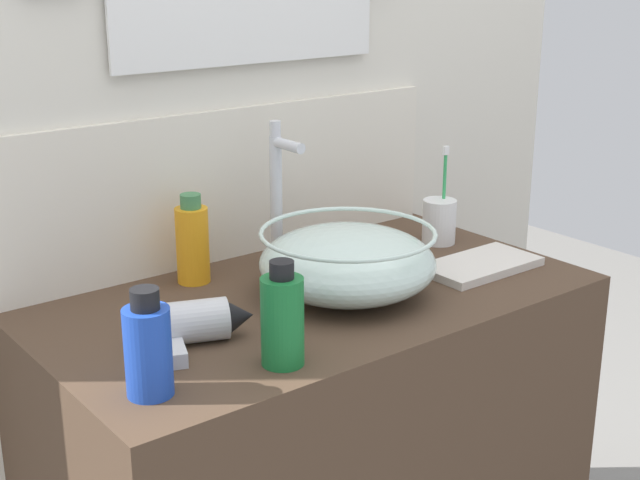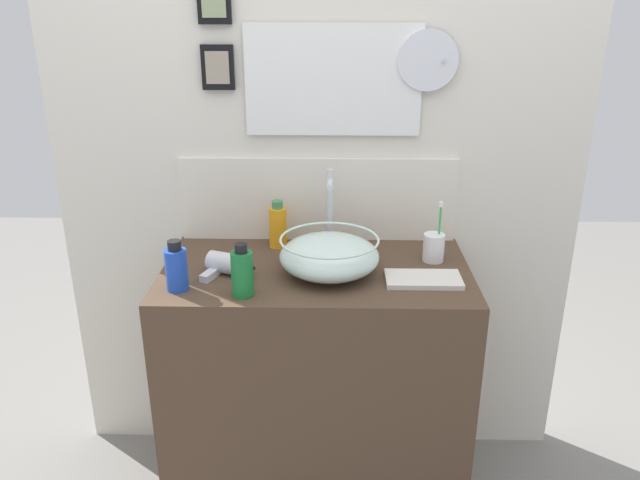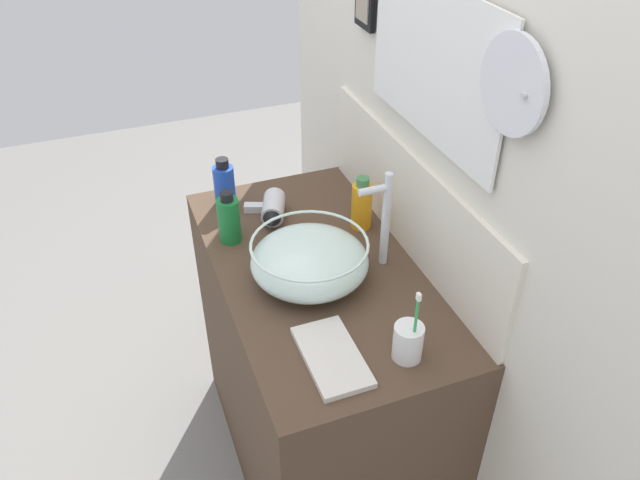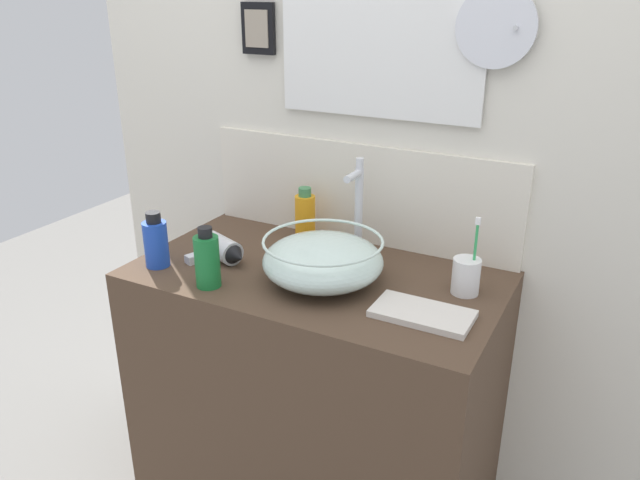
{
  "view_description": "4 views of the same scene",
  "coord_description": "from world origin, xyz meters",
  "px_view_note": "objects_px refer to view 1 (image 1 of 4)",
  "views": [
    {
      "loc": [
        -0.91,
        -1.19,
        1.48
      ],
      "look_at": [
        0.01,
        0.0,
        1.0
      ],
      "focal_mm": 50.0,
      "sensor_mm": 36.0,
      "label": 1
    },
    {
      "loc": [
        0.05,
        -1.85,
        1.72
      ],
      "look_at": [
        0.01,
        0.0,
        1.0
      ],
      "focal_mm": 35.0,
      "sensor_mm": 36.0,
      "label": 2
    },
    {
      "loc": [
        1.27,
        -0.47,
        1.98
      ],
      "look_at": [
        0.01,
        0.0,
        1.0
      ],
      "focal_mm": 35.0,
      "sensor_mm": 36.0,
      "label": 3
    },
    {
      "loc": [
        0.73,
        -1.35,
        1.63
      ],
      "look_at": [
        0.01,
        0.0,
        1.0
      ],
      "focal_mm": 35.0,
      "sensor_mm": 36.0,
      "label": 4
    }
  ],
  "objects_px": {
    "toothbrush_cup": "(439,221)",
    "spray_bottle": "(282,319)",
    "soap_dispenser": "(192,242)",
    "glass_bowl_sink": "(348,262)",
    "hair_drier": "(198,323)",
    "hand_towel": "(480,265)",
    "shampoo_bottle": "(148,348)",
    "faucet": "(278,187)"
  },
  "relations": [
    {
      "from": "toothbrush_cup",
      "to": "faucet",
      "type": "bearing_deg",
      "value": 164.68
    },
    {
      "from": "faucet",
      "to": "toothbrush_cup",
      "type": "distance_m",
      "value": 0.38
    },
    {
      "from": "hair_drier",
      "to": "hand_towel",
      "type": "relative_size",
      "value": 0.79
    },
    {
      "from": "glass_bowl_sink",
      "to": "hair_drier",
      "type": "height_order",
      "value": "glass_bowl_sink"
    },
    {
      "from": "hair_drier",
      "to": "spray_bottle",
      "type": "relative_size",
      "value": 1.13
    },
    {
      "from": "glass_bowl_sink",
      "to": "toothbrush_cup",
      "type": "xyz_separation_m",
      "value": [
        0.35,
        0.12,
        -0.02
      ]
    },
    {
      "from": "toothbrush_cup",
      "to": "spray_bottle",
      "type": "height_order",
      "value": "toothbrush_cup"
    },
    {
      "from": "soap_dispenser",
      "to": "hand_towel",
      "type": "height_order",
      "value": "soap_dispenser"
    },
    {
      "from": "hair_drier",
      "to": "shampoo_bottle",
      "type": "relative_size",
      "value": 1.17
    },
    {
      "from": "spray_bottle",
      "to": "shampoo_bottle",
      "type": "relative_size",
      "value": 1.03
    },
    {
      "from": "hair_drier",
      "to": "spray_bottle",
      "type": "bearing_deg",
      "value": -67.47
    },
    {
      "from": "hair_drier",
      "to": "shampoo_bottle",
      "type": "bearing_deg",
      "value": -141.9
    },
    {
      "from": "glass_bowl_sink",
      "to": "hair_drier",
      "type": "distance_m",
      "value": 0.32
    },
    {
      "from": "shampoo_bottle",
      "to": "soap_dispenser",
      "type": "bearing_deg",
      "value": 52.06
    },
    {
      "from": "spray_bottle",
      "to": "hand_towel",
      "type": "relative_size",
      "value": 0.7
    },
    {
      "from": "shampoo_bottle",
      "to": "faucet",
      "type": "bearing_deg",
      "value": 36.08
    },
    {
      "from": "glass_bowl_sink",
      "to": "shampoo_bottle",
      "type": "xyz_separation_m",
      "value": [
        -0.46,
        -0.12,
        0.01
      ]
    },
    {
      "from": "glass_bowl_sink",
      "to": "faucet",
      "type": "height_order",
      "value": "faucet"
    },
    {
      "from": "soap_dispenser",
      "to": "hair_drier",
      "type": "bearing_deg",
      "value": -118.84
    },
    {
      "from": "faucet",
      "to": "hair_drier",
      "type": "xyz_separation_m",
      "value": [
        -0.31,
        -0.22,
        -0.13
      ]
    },
    {
      "from": "faucet",
      "to": "shampoo_bottle",
      "type": "height_order",
      "value": "faucet"
    },
    {
      "from": "soap_dispenser",
      "to": "spray_bottle",
      "type": "bearing_deg",
      "value": -100.55
    },
    {
      "from": "glass_bowl_sink",
      "to": "hair_drier",
      "type": "relative_size",
      "value": 1.71
    },
    {
      "from": "spray_bottle",
      "to": "shampoo_bottle",
      "type": "distance_m",
      "value": 0.21
    },
    {
      "from": "hair_drier",
      "to": "glass_bowl_sink",
      "type": "bearing_deg",
      "value": 1.81
    },
    {
      "from": "glass_bowl_sink",
      "to": "hair_drier",
      "type": "bearing_deg",
      "value": -178.19
    },
    {
      "from": "shampoo_bottle",
      "to": "hair_drier",
      "type": "bearing_deg",
      "value": 38.1
    },
    {
      "from": "faucet",
      "to": "shampoo_bottle",
      "type": "relative_size",
      "value": 1.81
    },
    {
      "from": "glass_bowl_sink",
      "to": "shampoo_bottle",
      "type": "relative_size",
      "value": 2.01
    },
    {
      "from": "spray_bottle",
      "to": "soap_dispenser",
      "type": "height_order",
      "value": "soap_dispenser"
    },
    {
      "from": "glass_bowl_sink",
      "to": "hand_towel",
      "type": "distance_m",
      "value": 0.3
    },
    {
      "from": "soap_dispenser",
      "to": "glass_bowl_sink",
      "type": "bearing_deg",
      "value": -51.79
    },
    {
      "from": "glass_bowl_sink",
      "to": "faucet",
      "type": "distance_m",
      "value": 0.23
    },
    {
      "from": "spray_bottle",
      "to": "soap_dispenser",
      "type": "distance_m",
      "value": 0.39
    },
    {
      "from": "spray_bottle",
      "to": "hair_drier",
      "type": "bearing_deg",
      "value": 112.53
    },
    {
      "from": "spray_bottle",
      "to": "hand_towel",
      "type": "distance_m",
      "value": 0.56
    },
    {
      "from": "glass_bowl_sink",
      "to": "spray_bottle",
      "type": "bearing_deg",
      "value": -148.43
    },
    {
      "from": "shampoo_bottle",
      "to": "hand_towel",
      "type": "relative_size",
      "value": 0.67
    },
    {
      "from": "hair_drier",
      "to": "toothbrush_cup",
      "type": "xyz_separation_m",
      "value": [
        0.66,
        0.13,
        0.02
      ]
    },
    {
      "from": "glass_bowl_sink",
      "to": "shampoo_bottle",
      "type": "bearing_deg",
      "value": -165.13
    },
    {
      "from": "toothbrush_cup",
      "to": "glass_bowl_sink",
      "type": "bearing_deg",
      "value": -161.5
    },
    {
      "from": "shampoo_bottle",
      "to": "glass_bowl_sink",
      "type": "bearing_deg",
      "value": 14.87
    }
  ]
}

